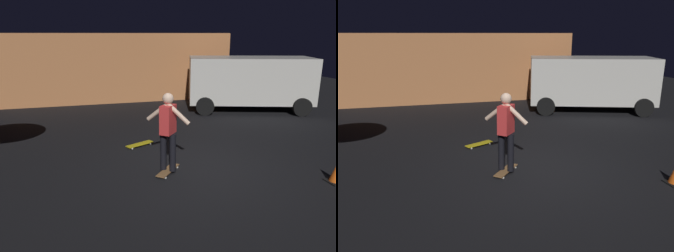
% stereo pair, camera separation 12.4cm
% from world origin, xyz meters
% --- Properties ---
extents(ground_plane, '(28.00, 28.00, 0.00)m').
position_xyz_m(ground_plane, '(0.00, 0.00, 0.00)').
color(ground_plane, black).
extents(low_building, '(10.07, 3.82, 2.91)m').
position_xyz_m(low_building, '(-0.82, 9.45, 1.46)').
color(low_building, '#C67A47').
rests_on(low_building, ground_plane).
extents(parked_van, '(4.96, 3.35, 2.03)m').
position_xyz_m(parked_van, '(3.93, 5.03, 1.16)').
color(parked_van, silver).
rests_on(parked_van, ground_plane).
extents(skateboard_ridden, '(0.66, 0.72, 0.07)m').
position_xyz_m(skateboard_ridden, '(-0.69, 0.01, 0.06)').
color(skateboard_ridden, olive).
rests_on(skateboard_ridden, ground_plane).
extents(skateboard_spare, '(0.79, 0.52, 0.07)m').
position_xyz_m(skateboard_spare, '(-0.97, 1.85, 0.06)').
color(skateboard_spare, gold).
rests_on(skateboard_spare, ground_plane).
extents(skater, '(0.81, 0.70, 1.67)m').
position_xyz_m(skater, '(-0.69, 0.01, 1.04)').
color(skater, black).
rests_on(skater, skateboard_ridden).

